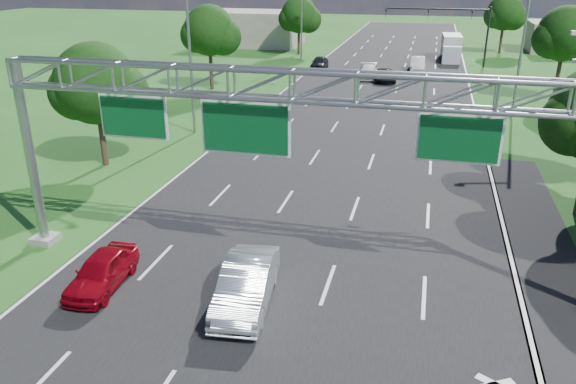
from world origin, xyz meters
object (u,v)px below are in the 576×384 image
(sign_gantry, at_px, (295,103))
(box_truck, at_px, (451,48))
(silver_sedan, at_px, (246,284))
(traffic_signal, at_px, (458,22))
(red_coupe, at_px, (102,271))

(sign_gantry, bearing_deg, box_truck, 83.27)
(box_truck, bearing_deg, sign_gantry, -99.15)
(sign_gantry, height_order, silver_sedan, sign_gantry)
(traffic_signal, xyz_separation_m, box_truck, (-0.26, 5.41, -3.71))
(red_coupe, distance_m, silver_sedan, 5.67)
(traffic_signal, relative_size, silver_sedan, 2.49)
(red_coupe, bearing_deg, traffic_signal, 72.01)
(sign_gantry, height_order, box_truck, sign_gantry)
(sign_gantry, xyz_separation_m, red_coupe, (-6.81, -2.70, -6.22))
(traffic_signal, distance_m, silver_sedan, 56.28)
(sign_gantry, xyz_separation_m, box_truck, (6.89, 58.41, -5.43))
(red_coupe, height_order, silver_sedan, silver_sedan)
(silver_sedan, bearing_deg, traffic_signal, 75.11)
(sign_gantry, relative_size, silver_sedan, 4.80)
(sign_gantry, bearing_deg, red_coupe, -158.37)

